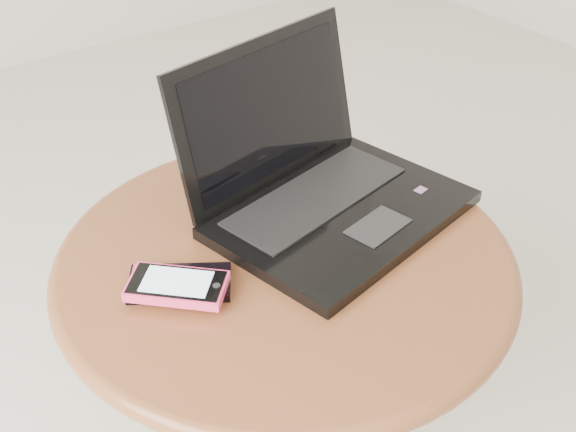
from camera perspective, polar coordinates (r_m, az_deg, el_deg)
table at (r=1.07m, az=-0.22°, el=-7.28°), size 0.62×0.62×0.49m
laptop at (r=1.06m, az=2.44°, el=2.45°), size 0.39×0.36×0.23m
phone_black at (r=0.95m, az=-8.27°, el=-5.07°), size 0.14×0.13×0.01m
phone_pink at (r=0.93m, az=-8.45°, el=-5.28°), size 0.13×0.13×0.01m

